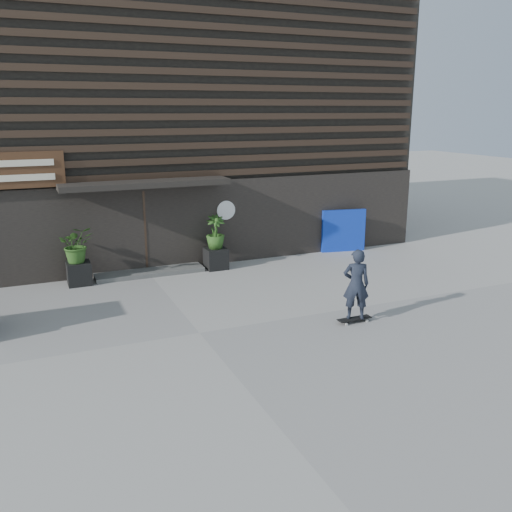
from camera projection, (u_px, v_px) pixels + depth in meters
name	position (u px, v px, depth m)	size (l,w,h in m)	color
ground	(199.00, 333.00, 11.43)	(80.00, 80.00, 0.00)	#9D9995
entrance_step	(150.00, 272.00, 15.50)	(3.00, 0.80, 0.12)	#4D4D4B
planter_pot_left	(79.00, 273.00, 14.54)	(0.60, 0.60, 0.60)	black
bamboo_left	(77.00, 244.00, 14.34)	(0.86, 0.75, 0.96)	#2D591E
planter_pot_right	(216.00, 258.00, 15.98)	(0.60, 0.60, 0.60)	black
bamboo_right	(215.00, 232.00, 15.78)	(0.54, 0.54, 0.96)	#2D591E
blue_tarp	(343.00, 231.00, 17.85)	(1.45, 0.12, 1.36)	#0D2BAF
building	(110.00, 123.00, 19.25)	(18.00, 11.00, 8.00)	black
skateboarder	(356.00, 285.00, 11.78)	(0.78, 0.56, 1.63)	black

